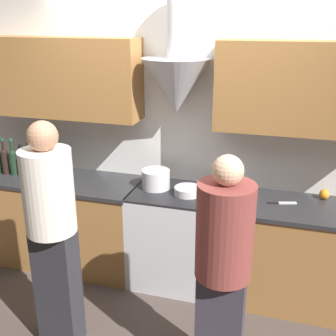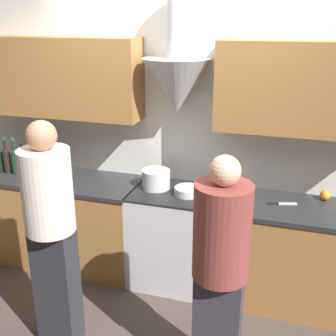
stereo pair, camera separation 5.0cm
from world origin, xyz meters
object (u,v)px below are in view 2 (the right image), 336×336
wine_bottle_5 (41,164)px  saucepan (228,185)px  wine_bottle_1 (7,159)px  wine_bottle_4 (32,163)px  wine_bottle_7 (57,165)px  stock_pot (156,179)px  wine_bottle_3 (23,162)px  orange_fruit (325,195)px  person_foreground_left (51,228)px  stove_range (171,236)px  mixing_bowl (188,191)px  person_foreground_right (220,268)px  wine_bottle_6 (49,165)px  wine_bottle_2 (15,160)px

wine_bottle_5 → saucepan: size_ratio=2.00×
wine_bottle_1 → saucepan: wine_bottle_1 is taller
saucepan → wine_bottle_1: bearing=-174.4°
wine_bottle_4 → wine_bottle_7: bearing=-0.6°
wine_bottle_1 → stock_pot: bearing=2.5°
wine_bottle_1 → saucepan: size_ratio=2.16×
wine_bottle_3 → orange_fruit: size_ratio=3.63×
wine_bottle_1 → person_foreground_left: (1.09, -0.97, -0.08)m
stove_range → mixing_bowl: bearing=-10.1°
person_foreground_right → saucepan: bearing=97.8°
wine_bottle_5 → person_foreground_right: bearing=-27.8°
orange_fruit → stove_range: bearing=-170.8°
wine_bottle_6 → stock_pot: 1.04m
stove_range → wine_bottle_5: wine_bottle_5 is taller
stove_range → wine_bottle_2: 1.67m
wine_bottle_1 → saucepan: 2.12m
stock_pot → saucepan: stock_pot is taller
person_foreground_left → person_foreground_right: size_ratio=1.06×
wine_bottle_6 → saucepan: 1.66m
wine_bottle_6 → wine_bottle_7: (0.09, -0.00, 0.02)m
wine_bottle_3 → mixing_bowl: (1.62, -0.00, -0.09)m
wine_bottle_2 → stock_pot: bearing=2.4°
wine_bottle_3 → stove_range: bearing=1.1°
stock_pot → person_foreground_right: 1.33m
stock_pot → wine_bottle_5: bearing=-176.3°
wine_bottle_7 → mixing_bowl: (1.25, 0.01, -0.11)m
stove_range → stock_pot: stock_pot is taller
wine_bottle_3 → stock_pot: (1.31, 0.06, -0.04)m
wine_bottle_3 → person_foreground_left: size_ratio=0.18×
stove_range → wine_bottle_6: wine_bottle_6 is taller
wine_bottle_3 → wine_bottle_5: 0.19m
wine_bottle_1 → orange_fruit: (2.92, 0.23, -0.10)m
mixing_bowl → person_foreground_left: 1.21m
orange_fruit → saucepan: size_ratio=0.51×
wine_bottle_2 → stove_range: bearing=0.9°
wine_bottle_3 → wine_bottle_6: size_ratio=0.98×
person_foreground_right → wine_bottle_2: bearing=155.1°
wine_bottle_1 → wine_bottle_3: 0.19m
stock_pot → wine_bottle_2: bearing=-177.6°
wine_bottle_3 → orange_fruit: wine_bottle_3 is taller
stove_range → wine_bottle_7: size_ratio=2.53×
wine_bottle_5 → mixing_bowl: wine_bottle_5 is taller
wine_bottle_1 → wine_bottle_3: wine_bottle_1 is taller
wine_bottle_6 → mixing_bowl: size_ratio=1.36×
wine_bottle_1 → person_foreground_right: person_foreground_right is taller
wine_bottle_3 → mixing_bowl: 1.62m
orange_fruit → mixing_bowl: bearing=-168.2°
wine_bottle_6 → mixing_bowl: bearing=0.3°
person_foreground_right → wine_bottle_5: bearing=152.2°
orange_fruit → wine_bottle_7: bearing=-174.1°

